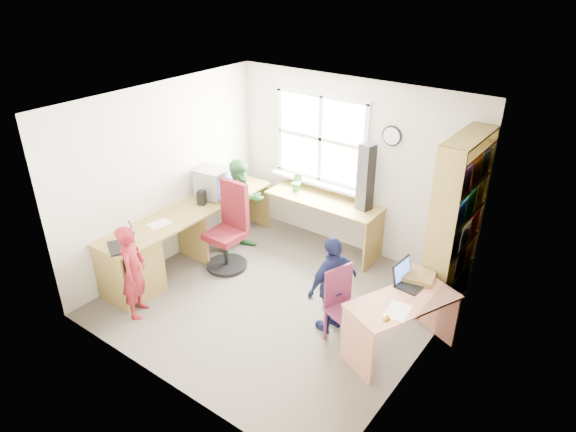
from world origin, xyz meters
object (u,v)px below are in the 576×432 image
object	(u,v)px
wooden_chair	(344,304)
crt_monitor	(214,183)
l_desk	(181,245)
laptop_left	(124,242)
person_red	(134,272)
potted_plant	(297,182)
swivel_chair	(229,232)
laptop_right	(408,278)
cd_tower	(366,177)
right_desk	(402,315)
person_green	(243,206)
bookshelf	(455,229)
person_navy	(333,285)

from	to	relation	value
wooden_chair	crt_monitor	size ratio (longest dim) A/B	1.91
l_desk	laptop_left	world-z (taller)	laptop_left
laptop_left	person_red	distance (m)	0.37
l_desk	potted_plant	size ratio (longest dim) A/B	10.10
swivel_chair	laptop_left	bearing A→B (deg)	-107.60
laptop_right	person_red	bearing A→B (deg)	124.25
crt_monitor	cd_tower	distance (m)	2.08
right_desk	person_red	distance (m)	2.98
swivel_chair	laptop_right	size ratio (longest dim) A/B	3.17
person_green	person_red	bearing A→B (deg)	-165.03
right_desk	laptop_right	xyz separation A→B (m)	(-0.10, 0.31, 0.24)
laptop_right	bookshelf	bearing A→B (deg)	-6.61
bookshelf	person_navy	xyz separation A→B (m)	(-0.84, -1.22, -0.42)
l_desk	wooden_chair	distance (m)	2.32
right_desk	crt_monitor	size ratio (longest dim) A/B	2.78
person_green	person_navy	size ratio (longest dim) A/B	1.17
l_desk	cd_tower	distance (m)	2.53
l_desk	bookshelf	distance (m)	3.35
l_desk	laptop_right	size ratio (longest dim) A/B	7.96
l_desk	cd_tower	xyz separation A→B (m)	(1.64, 1.78, 0.74)
wooden_chair	crt_monitor	world-z (taller)	crt_monitor
bookshelf	cd_tower	distance (m)	1.37
wooden_chair	laptop_left	distance (m)	2.59
person_navy	swivel_chair	bearing A→B (deg)	-84.66
laptop_left	person_red	size ratio (longest dim) A/B	0.39
right_desk	laptop_right	bearing A→B (deg)	131.10
wooden_chair	person_red	bearing A→B (deg)	-135.22
l_desk	laptop_right	bearing A→B (deg)	13.01
l_desk	person_green	xyz separation A→B (m)	(0.19, 1.00, 0.22)
bookshelf	swivel_chair	size ratio (longest dim) A/B	1.79
l_desk	right_desk	distance (m)	2.91
crt_monitor	cd_tower	world-z (taller)	cd_tower
right_desk	laptop_right	world-z (taller)	laptop_right
l_desk	swivel_chair	xyz separation A→B (m)	(0.32, 0.57, 0.05)
crt_monitor	bookshelf	bearing A→B (deg)	4.38
swivel_chair	potted_plant	bearing A→B (deg)	75.68
crt_monitor	potted_plant	world-z (taller)	crt_monitor
right_desk	potted_plant	bearing A→B (deg)	172.53
l_desk	person_navy	distance (m)	2.13
laptop_left	laptop_right	xyz separation A→B (m)	(2.89, 1.38, -0.09)
wooden_chair	laptop_right	bearing A→B (deg)	65.48
cd_tower	potted_plant	distance (m)	1.08
person_navy	potted_plant	bearing A→B (deg)	-118.40
swivel_chair	cd_tower	bearing A→B (deg)	42.47
wooden_chair	person_red	distance (m)	2.38
laptop_left	swivel_chair	bearing A→B (deg)	101.22
swivel_chair	person_green	xyz separation A→B (m)	(-0.13, 0.43, 0.17)
bookshelf	potted_plant	bearing A→B (deg)	174.42
swivel_chair	laptop_right	world-z (taller)	swivel_chair
cd_tower	potted_plant	xyz separation A→B (m)	(-1.03, -0.08, -0.30)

